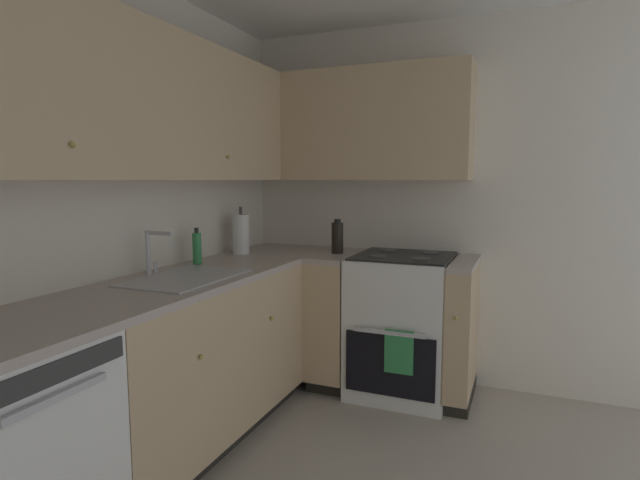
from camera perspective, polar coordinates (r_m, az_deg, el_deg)
name	(u,v)px	position (r m, az deg, el deg)	size (l,w,h in m)	color
wall_back	(65,219)	(2.52, -27.04, 2.12)	(3.67, 0.05, 2.42)	silver
wall_right	(465,206)	(3.47, 16.16, 3.68)	(0.05, 3.12, 2.42)	silver
lower_cabinets_back	(190,363)	(2.78, -14.58, -13.37)	(1.49, 0.62, 0.86)	tan
countertop_back	(187,280)	(2.66, -14.86, -4.37)	(2.70, 0.60, 0.04)	#B7A89E
lower_cabinets_right	(380,325)	(3.38, 6.87, -9.56)	(0.62, 1.03, 0.86)	tan
countertop_right	(381,258)	(3.28, 6.97, -2.10)	(0.60, 1.03, 0.03)	#B7A89E
oven_range	(403,323)	(3.35, 9.38, -9.35)	(0.68, 0.62, 1.05)	white
upper_cabinets_back	(136,103)	(2.60, -20.20, 14.39)	(2.38, 0.34, 0.72)	tan
upper_cabinets_right	(352,126)	(3.46, 3.69, 12.80)	(0.32, 1.56, 0.72)	tan
sink	(186,286)	(2.60, -15.01, -5.11)	(0.61, 0.40, 0.10)	#B7B7BC
faucet	(152,249)	(2.71, -18.58, -0.96)	(0.07, 0.16, 0.23)	silver
soap_bottle	(197,248)	(3.01, -13.82, -0.88)	(0.05, 0.05, 0.21)	#338C4C
paper_towel_roll	(241,234)	(3.37, -8.97, 0.68)	(0.11, 0.11, 0.32)	white
oil_bottle	(337,237)	(3.35, 1.99, 0.29)	(0.08, 0.08, 0.23)	black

